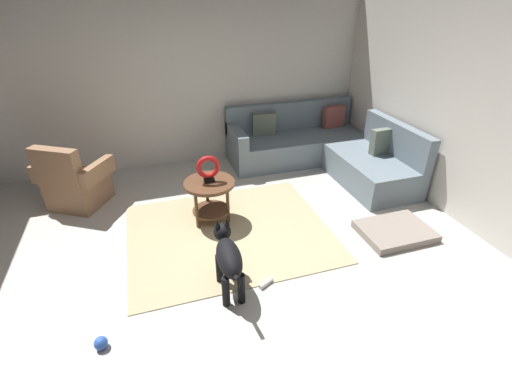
{
  "coord_description": "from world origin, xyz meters",
  "views": [
    {
      "loc": [
        -0.6,
        -2.7,
        2.5
      ],
      "look_at": [
        0.45,
        0.6,
        0.55
      ],
      "focal_mm": 25.36,
      "sensor_mm": 36.0,
      "label": 1
    }
  ],
  "objects": [
    {
      "name": "sectional_couch",
      "position": [
        1.99,
        2.01,
        0.29
      ],
      "size": [
        2.2,
        2.25,
        0.88
      ],
      "color": "slate",
      "rests_on": "ground_plane"
    },
    {
      "name": "dog_toy_rope",
      "position": [
        0.28,
        -0.25,
        0.03
      ],
      "size": [
        0.17,
        0.12,
        0.05
      ],
      "primitive_type": "cylinder",
      "rotation": [
        0.0,
        1.57,
        0.48
      ],
      "color": "silver",
      "rests_on": "ground_plane"
    },
    {
      "name": "wall_back",
      "position": [
        0.0,
        2.94,
        1.35
      ],
      "size": [
        6.0,
        0.12,
        2.7
      ],
      "primitive_type": "cube",
      "color": "silver",
      "rests_on": "ground_plane"
    },
    {
      "name": "torus_sculpture",
      "position": [
        0.01,
        1.02,
        0.71
      ],
      "size": [
        0.28,
        0.08,
        0.33
      ],
      "color": "black",
      "rests_on": "side_table"
    },
    {
      "name": "wall_right",
      "position": [
        2.94,
        0.0,
        1.35
      ],
      "size": [
        0.12,
        6.0,
        2.7
      ],
      "primitive_type": "cube",
      "color": "silver",
      "rests_on": "ground_plane"
    },
    {
      "name": "dog",
      "position": [
        -0.06,
        -0.18,
        0.38
      ],
      "size": [
        0.24,
        0.85,
        0.63
      ],
      "rotation": [
        0.0,
        0.0,
        6.24
      ],
      "color": "black",
      "rests_on": "ground_plane"
    },
    {
      "name": "ground_plane",
      "position": [
        0.0,
        0.0,
        -0.05
      ],
      "size": [
        6.0,
        6.0,
        0.1
      ],
      "primitive_type": "cube",
      "color": "beige"
    },
    {
      "name": "dog_bed_mat",
      "position": [
        1.98,
        0.08,
        0.04
      ],
      "size": [
        0.8,
        0.6,
        0.09
      ],
      "primitive_type": "cube",
      "color": "gray",
      "rests_on": "ground_plane"
    },
    {
      "name": "area_rug",
      "position": [
        0.15,
        0.7,
        0.01
      ],
      "size": [
        2.3,
        1.9,
        0.01
      ],
      "primitive_type": "cube",
      "color": "tan",
      "rests_on": "ground_plane"
    },
    {
      "name": "dog_toy_ball",
      "position": [
        -1.19,
        -0.51,
        0.05
      ],
      "size": [
        0.11,
        0.11,
        0.11
      ],
      "primitive_type": "sphere",
      "color": "blue",
      "rests_on": "ground_plane"
    },
    {
      "name": "armchair",
      "position": [
        -1.58,
        1.91,
        0.32
      ],
      "size": [
        1.0,
        0.93,
        0.88
      ],
      "rotation": [
        0.0,
        0.0,
        -0.54
      ],
      "color": "#936B4C",
      "rests_on": "ground_plane"
    },
    {
      "name": "side_table",
      "position": [
        0.01,
        1.02,
        0.42
      ],
      "size": [
        0.6,
        0.6,
        0.54
      ],
      "color": "brown",
      "rests_on": "ground_plane"
    }
  ]
}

